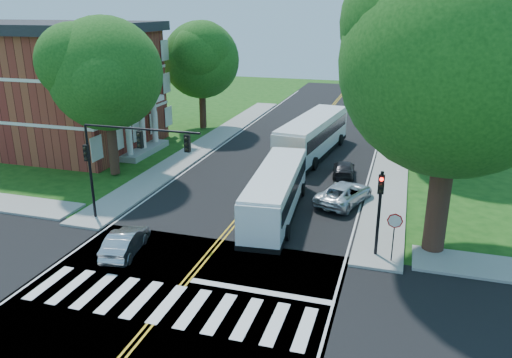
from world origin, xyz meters
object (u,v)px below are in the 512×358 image
at_px(signal_nw, 123,152).
at_px(bus_follow, 313,136).
at_px(suv, 344,193).
at_px(dark_sedan, 344,169).
at_px(signal_ne, 380,203).
at_px(bus_lead, 276,192).
at_px(hatchback, 125,242).

bearing_deg(signal_nw, bus_follow, 66.32).
height_order(suv, dark_sedan, suv).
bearing_deg(bus_follow, suv, 118.03).
distance_m(signal_nw, dark_sedan, 16.88).
xyz_separation_m(signal_ne, bus_lead, (-6.22, 3.77, -1.47)).
height_order(bus_lead, dark_sedan, bus_lead).
xyz_separation_m(bus_lead, hatchback, (-6.10, -7.08, -0.85)).
relative_size(bus_lead, dark_sedan, 2.86).
bearing_deg(bus_follow, dark_sedan, 131.09).
distance_m(bus_lead, hatchback, 9.38).
distance_m(bus_follow, hatchback, 21.32).
bearing_deg(hatchback, bus_lead, -140.45).
bearing_deg(bus_follow, bus_lead, 97.98).
bearing_deg(signal_ne, suv, 109.95).
bearing_deg(signal_ne, hatchback, -164.93).
bearing_deg(bus_lead, signal_ne, 144.06).
bearing_deg(signal_ne, bus_follow, 110.78).
distance_m(signal_ne, hatchback, 12.96).
bearing_deg(signal_ne, bus_lead, 148.80).
bearing_deg(signal_nw, dark_sedan, 48.79).
height_order(signal_ne, bus_lead, signal_ne).
height_order(bus_lead, suv, bus_lead).
distance_m(signal_nw, suv, 13.95).
xyz_separation_m(bus_lead, dark_sedan, (3.00, 8.59, -0.93)).
relative_size(signal_nw, dark_sedan, 1.85).
xyz_separation_m(signal_nw, signal_ne, (14.06, 0.01, -1.41)).
relative_size(hatchback, suv, 0.78).
height_order(signal_ne, bus_follow, signal_ne).
xyz_separation_m(signal_ne, bus_follow, (-6.52, 17.18, -1.23)).
bearing_deg(hatchback, signal_nw, -71.97).
xyz_separation_m(signal_nw, dark_sedan, (10.83, 12.37, -3.81)).
relative_size(signal_nw, suv, 1.45).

